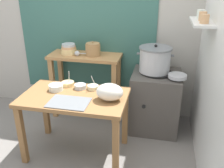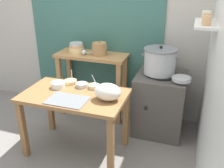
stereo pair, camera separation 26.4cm
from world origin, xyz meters
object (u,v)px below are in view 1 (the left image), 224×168
at_px(back_shelf_table, 85,70).
at_px(ladle, 78,53).
at_px(prep_bowl_2, 104,89).
at_px(prep_bowl_4, 80,86).
at_px(serving_tray, 69,102).
at_px(prep_table, 75,105).
at_px(steamer_pot, 155,59).
at_px(prep_bowl_3, 56,87).
at_px(prep_bowl_1, 93,87).
at_px(plastic_bag, 110,92).
at_px(clay_pot, 93,49).
at_px(wide_pan, 177,76).
at_px(stove_block, 155,101).
at_px(prep_bowl_0, 68,83).
at_px(bowl_stack_enamel, 69,49).

relative_size(back_shelf_table, ladle, 3.48).
bearing_deg(prep_bowl_2, prep_bowl_4, 174.67).
xyz_separation_m(ladle, serving_tray, (0.22, -0.95, -0.21)).
distance_m(prep_table, back_shelf_table, 0.86).
xyz_separation_m(steamer_pot, serving_tray, (-0.77, -0.90, -0.21)).
xyz_separation_m(steamer_pot, prep_bowl_3, (-1.02, -0.65, -0.18)).
relative_size(prep_table, prep_bowl_1, 6.41).
bearing_deg(plastic_bag, prep_table, 176.79).
bearing_deg(prep_bowl_1, ladle, 122.13).
xyz_separation_m(steamer_pot, prep_bowl_4, (-0.77, -0.55, -0.19)).
distance_m(clay_pot, serving_tray, 1.05).
bearing_deg(prep_bowl_4, prep_bowl_1, 5.10).
xyz_separation_m(prep_table, prep_bowl_2, (0.28, 0.16, 0.14)).
bearing_deg(plastic_bag, wide_pan, 41.59).
bearing_deg(stove_block, clay_pot, 171.35).
relative_size(prep_table, plastic_bag, 4.03).
bearing_deg(steamer_pot, serving_tray, -130.57).
relative_size(stove_block, prep_bowl_4, 6.04).
bearing_deg(ladle, prep_bowl_2, -51.40).
distance_m(stove_block, prep_bowl_4, 1.04).
distance_m(wide_pan, prep_bowl_3, 1.38).
bearing_deg(prep_bowl_0, ladle, 96.12).
relative_size(prep_table, clay_pot, 5.62).
relative_size(serving_tray, prep_bowl_0, 2.24).
distance_m(stove_block, prep_bowl_2, 0.86).
xyz_separation_m(prep_bowl_2, prep_bowl_4, (-0.27, 0.03, -0.00)).
xyz_separation_m(prep_table, back_shelf_table, (-0.15, 0.84, 0.07)).
height_order(wide_pan, prep_bowl_3, wide_pan).
height_order(steamer_pot, prep_bowl_1, steamer_pot).
bearing_deg(prep_bowl_3, bowl_stack_enamel, 99.74).
height_order(clay_pot, prep_bowl_1, clay_pot).
height_order(steamer_pot, clay_pot, steamer_pot).
height_order(prep_bowl_3, prep_bowl_4, prep_bowl_3).
distance_m(serving_tray, prep_bowl_2, 0.43).
bearing_deg(prep_bowl_0, plastic_bag, -24.89).
bearing_deg(ladle, wide_pan, -9.04).
xyz_separation_m(prep_bowl_3, prep_bowl_4, (0.24, 0.10, -0.01)).
height_order(serving_tray, prep_bowl_2, prep_bowl_2).
relative_size(back_shelf_table, prep_bowl_3, 6.23).
relative_size(bowl_stack_enamel, prep_bowl_4, 1.66).
bearing_deg(wide_pan, steamer_pot, 149.92).
bearing_deg(prep_bowl_4, clay_pot, 93.56).
distance_m(plastic_bag, prep_bowl_4, 0.43).
relative_size(clay_pot, prep_bowl_1, 1.14).
relative_size(bowl_stack_enamel, prep_bowl_1, 1.25).
bearing_deg(serving_tray, clay_pot, 92.34).
distance_m(stove_block, prep_bowl_3, 1.28).
distance_m(stove_block, prep_bowl_0, 1.15).
bearing_deg(prep_table, prep_bowl_3, 160.31).
relative_size(steamer_pot, bowl_stack_enamel, 2.07).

